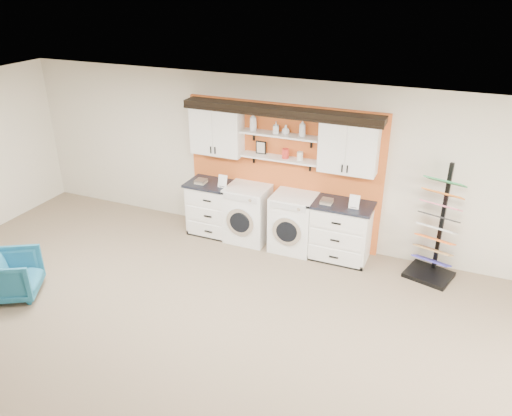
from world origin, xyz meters
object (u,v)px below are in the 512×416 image
at_px(sample_rack, 434,244).
at_px(base_cabinet_right, 340,231).
at_px(armchair, 12,275).
at_px(base_cabinet_left, 216,208).
at_px(washer, 248,213).
at_px(dryer, 294,222).

bearing_deg(sample_rack, base_cabinet_right, -164.10).
relative_size(base_cabinet_right, armchair, 1.39).
bearing_deg(base_cabinet_right, sample_rack, 0.07).
bearing_deg(sample_rack, base_cabinet_left, -164.14).
bearing_deg(base_cabinet_right, base_cabinet_left, 180.00).
height_order(base_cabinet_left, sample_rack, sample_rack).
bearing_deg(base_cabinet_left, washer, -0.31).
bearing_deg(washer, dryer, 0.00).
xyz_separation_m(base_cabinet_right, washer, (-1.63, -0.00, 0.01)).
relative_size(washer, sample_rack, 0.55).
bearing_deg(sample_rack, armchair, -136.70).
distance_m(base_cabinet_left, sample_rack, 3.72).
height_order(dryer, sample_rack, sample_rack).
xyz_separation_m(base_cabinet_left, washer, (0.63, -0.00, 0.02)).
bearing_deg(dryer, armchair, -138.86).
bearing_deg(washer, sample_rack, 0.09).
xyz_separation_m(washer, armchair, (-2.46, -2.88, -0.17)).
height_order(washer, armchair, washer).
xyz_separation_m(base_cabinet_left, base_cabinet_right, (2.26, -0.00, 0.01)).
bearing_deg(washer, base_cabinet_right, 0.12).
bearing_deg(armchair, washer, -70.55).
bearing_deg(armchair, sample_rack, -92.58).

